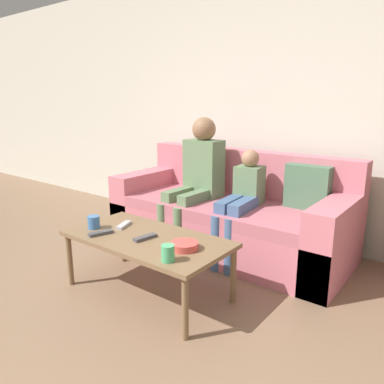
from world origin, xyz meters
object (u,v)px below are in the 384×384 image
coffee_table (147,242)px  cup_far (168,253)px  person_child (241,199)px  tv_remote_1 (101,233)px  couch (230,217)px  cup_near (94,222)px  tv_remote_0 (145,238)px  tv_remote_2 (124,225)px  person_adult (198,172)px  snack_bowl (184,246)px

coffee_table → cup_far: (0.38, -0.21, 0.09)m
person_child → tv_remote_1: bearing=-120.0°
person_child → couch: bearing=138.0°
coffee_table → tv_remote_1: size_ratio=6.55×
coffee_table → cup_near: cup_near is taller
cup_near → tv_remote_0: cup_near is taller
cup_near → cup_far: (0.80, -0.10, 0.00)m
person_child → tv_remote_2: person_child is taller
person_adult → tv_remote_1: 1.15m
person_adult → cup_near: 1.10m
couch → tv_remote_1: bearing=-104.0°
couch → cup_far: (0.36, -1.26, 0.17)m
person_adult → tv_remote_1: person_adult is taller
cup_near → tv_remote_1: 0.16m
person_child → tv_remote_2: 0.99m
tv_remote_1 → snack_bowl: snack_bowl is taller
person_adult → tv_remote_0: bearing=-71.4°
tv_remote_0 → snack_bowl: bearing=14.6°
cup_near → person_adult: bearing=82.0°
tv_remote_0 → tv_remote_1: (-0.31, -0.13, 0.00)m
couch → coffee_table: size_ratio=1.84×
couch → tv_remote_1: size_ratio=12.07×
couch → tv_remote_2: bearing=-106.9°
cup_far → couch: bearing=105.9°
cup_near → snack_bowl: 0.77m
person_child → cup_far: bearing=-86.5°
tv_remote_0 → tv_remote_2: (-0.31, 0.09, 0.00)m
couch → person_adult: (-0.30, -0.08, 0.39)m
couch → tv_remote_0: size_ratio=12.13×
person_child → snack_bowl: bearing=-87.0°
person_adult → snack_bowl: bearing=-55.6°
tv_remote_1 → tv_remote_2: same height
tv_remote_0 → tv_remote_2: bearing=173.8°
tv_remote_1 → cup_far: bearing=13.4°
person_adult → cup_near: (-0.15, -1.07, -0.22)m
tv_remote_1 → snack_bowl: (0.62, 0.15, 0.01)m
tv_remote_2 → person_child: bearing=38.6°
person_adult → cup_far: person_adult is taller
tv_remote_0 → person_child: bearing=88.1°
coffee_table → cup_near: bearing=-165.8°
cup_near → snack_bowl: size_ratio=0.53×
couch → cup_far: size_ratio=21.36×
tv_remote_2 → snack_bowl: bearing=-26.5°
person_child → cup_near: 1.19m
snack_bowl → person_adult: bearing=122.4°
cup_far → tv_remote_2: (-0.66, 0.26, -0.04)m
tv_remote_1 → tv_remote_2: bearing=107.6°
coffee_table → snack_bowl: (0.34, -0.01, 0.06)m
person_child → snack_bowl: size_ratio=5.25×
snack_bowl → tv_remote_0: bearing=-175.2°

